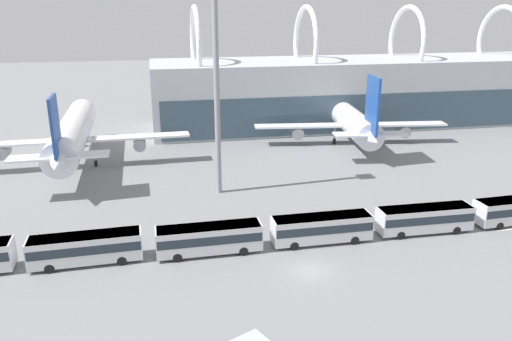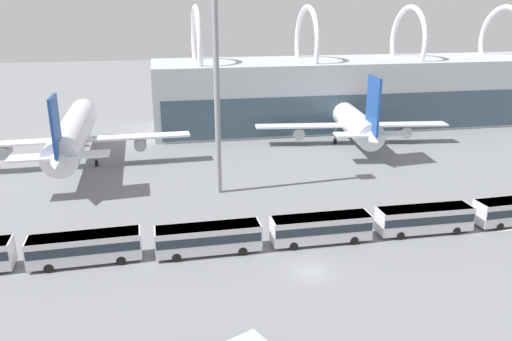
% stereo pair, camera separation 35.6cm
% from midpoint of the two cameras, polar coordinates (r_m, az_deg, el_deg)
% --- Properties ---
extents(ground_plane, '(440.00, 440.00, 0.00)m').
position_cam_midpoint_polar(ground_plane, '(52.69, 6.05, -11.37)').
color(ground_plane, slate).
extents(terminal_building, '(138.91, 21.32, 26.40)m').
position_cam_midpoint_polar(terminal_building, '(128.82, 21.07, 8.93)').
color(terminal_building, '#B2B7BC').
rests_on(terminal_building, ground_plane).
extents(airliner_at_gate_near, '(38.79, 41.37, 14.56)m').
position_cam_midpoint_polar(airliner_at_gate_near, '(89.25, -20.36, 3.96)').
color(airliner_at_gate_near, white).
rests_on(airliner_at_gate_near, ground_plane).
extents(airliner_at_gate_far, '(37.96, 36.39, 14.98)m').
position_cam_midpoint_polar(airliner_at_gate_far, '(100.48, 10.61, 5.72)').
color(airliner_at_gate_far, silver).
rests_on(airliner_at_gate_far, ground_plane).
extents(shuttle_bus_1, '(11.64, 3.20, 3.25)m').
position_cam_midpoint_polar(shuttle_bus_1, '(55.99, -19.05, -8.26)').
color(shuttle_bus_1, silver).
rests_on(shuttle_bus_1, ground_plane).
extents(shuttle_bus_2, '(11.58, 2.96, 3.25)m').
position_cam_midpoint_polar(shuttle_bus_2, '(55.28, -5.57, -7.62)').
color(shuttle_bus_2, silver).
rests_on(shuttle_bus_2, ground_plane).
extents(shuttle_bus_3, '(11.56, 2.89, 3.25)m').
position_cam_midpoint_polar(shuttle_bus_3, '(57.94, 7.34, -6.43)').
color(shuttle_bus_3, silver).
rests_on(shuttle_bus_3, ground_plane).
extents(shuttle_bus_4, '(11.59, 2.99, 3.25)m').
position_cam_midpoint_polar(shuttle_bus_4, '(63.19, 18.56, -5.12)').
color(shuttle_bus_4, silver).
rests_on(shuttle_bus_4, ground_plane).
extents(floodlight_mast, '(2.35, 2.35, 30.00)m').
position_cam_midpoint_polar(floodlight_mast, '(69.35, -4.70, 10.74)').
color(floodlight_mast, gray).
rests_on(floodlight_mast, ground_plane).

